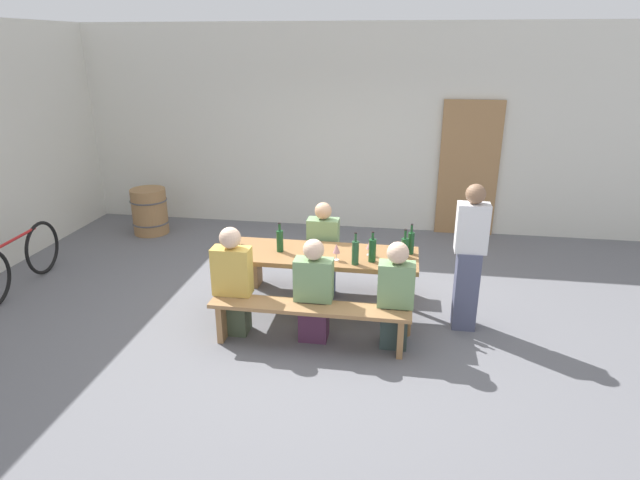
{
  "coord_description": "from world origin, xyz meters",
  "views": [
    {
      "loc": [
        0.87,
        -5.33,
        2.89
      ],
      "look_at": [
        0.0,
        0.0,
        0.9
      ],
      "focal_mm": 30.08,
      "sensor_mm": 36.0,
      "label": 1
    }
  ],
  "objects_px": {
    "bench_far": "(329,263)",
    "wine_bottle_2": "(280,240)",
    "seated_guest_near_1": "(314,293)",
    "standing_host": "(469,260)",
    "wine_bottle_0": "(411,243)",
    "seated_guest_near_0": "(233,283)",
    "wine_bottle_3": "(355,252)",
    "wooden_door": "(468,169)",
    "wine_bottle_4": "(405,247)",
    "wine_glass_0": "(336,249)",
    "parked_bicycle_0": "(17,262)",
    "wine_barrel": "(150,211)",
    "seated_guest_far_0": "(323,252)",
    "wine_glass_2": "(370,245)",
    "tasting_table": "(320,260)",
    "bench_near": "(309,314)",
    "wine_bottle_1": "(372,250)",
    "seated_guest_near_2": "(396,297)",
    "wine_glass_1": "(237,234)"
  },
  "relations": [
    {
      "from": "wine_bottle_3",
      "to": "wine_bottle_2",
      "type": "bearing_deg",
      "value": 164.59
    },
    {
      "from": "wine_bottle_2",
      "to": "wine_glass_2",
      "type": "bearing_deg",
      "value": 2.52
    },
    {
      "from": "bench_far",
      "to": "wine_glass_0",
      "type": "relative_size",
      "value": 11.13
    },
    {
      "from": "seated_guest_near_0",
      "to": "standing_host",
      "type": "distance_m",
      "value": 2.46
    },
    {
      "from": "bench_far",
      "to": "wine_bottle_1",
      "type": "distance_m",
      "value": 1.12
    },
    {
      "from": "seated_guest_near_1",
      "to": "wine_bottle_4",
      "type": "bearing_deg",
      "value": -57.8
    },
    {
      "from": "wine_bottle_4",
      "to": "seated_guest_near_1",
      "type": "bearing_deg",
      "value": -147.8
    },
    {
      "from": "wine_bottle_2",
      "to": "seated_guest_near_2",
      "type": "xyz_separation_m",
      "value": [
        1.28,
        -0.5,
        -0.34
      ]
    },
    {
      "from": "wooden_door",
      "to": "seated_guest_near_1",
      "type": "relative_size",
      "value": 1.92
    },
    {
      "from": "wine_glass_2",
      "to": "wine_barrel",
      "type": "bearing_deg",
      "value": 147.99
    },
    {
      "from": "wine_bottle_0",
      "to": "seated_guest_far_0",
      "type": "distance_m",
      "value": 1.13
    },
    {
      "from": "wine_glass_0",
      "to": "seated_guest_near_2",
      "type": "relative_size",
      "value": 0.16
    },
    {
      "from": "wine_glass_0",
      "to": "wine_bottle_3",
      "type": "bearing_deg",
      "value": -21.01
    },
    {
      "from": "wine_glass_0",
      "to": "seated_guest_near_0",
      "type": "distance_m",
      "value": 1.13
    },
    {
      "from": "wooden_door",
      "to": "seated_guest_far_0",
      "type": "distance_m",
      "value": 3.24
    },
    {
      "from": "wine_barrel",
      "to": "parked_bicycle_0",
      "type": "height_order",
      "value": "parked_bicycle_0"
    },
    {
      "from": "parked_bicycle_0",
      "to": "seated_guest_near_0",
      "type": "bearing_deg",
      "value": -104.59
    },
    {
      "from": "wooden_door",
      "to": "wine_bottle_4",
      "type": "xyz_separation_m",
      "value": [
        -0.93,
        -3.07,
        -0.19
      ]
    },
    {
      "from": "tasting_table",
      "to": "wine_glass_0",
      "type": "bearing_deg",
      "value": -40.66
    },
    {
      "from": "wine_bottle_0",
      "to": "wine_bottle_3",
      "type": "xyz_separation_m",
      "value": [
        -0.56,
        -0.39,
        0.01
      ]
    },
    {
      "from": "bench_far",
      "to": "seated_guest_near_2",
      "type": "distance_m",
      "value": 1.46
    },
    {
      "from": "tasting_table",
      "to": "seated_guest_near_1",
      "type": "distance_m",
      "value": 0.53
    },
    {
      "from": "tasting_table",
      "to": "bench_near",
      "type": "relative_size",
      "value": 1.05
    },
    {
      "from": "wine_bottle_2",
      "to": "wine_barrel",
      "type": "height_order",
      "value": "wine_bottle_2"
    },
    {
      "from": "seated_guest_near_1",
      "to": "standing_host",
      "type": "bearing_deg",
      "value": -71.86
    },
    {
      "from": "seated_guest_near_0",
      "to": "bench_far",
      "type": "bearing_deg",
      "value": -35.12
    },
    {
      "from": "wine_bottle_0",
      "to": "seated_guest_near_0",
      "type": "height_order",
      "value": "seated_guest_near_0"
    },
    {
      "from": "wooden_door",
      "to": "parked_bicycle_0",
      "type": "relative_size",
      "value": 1.21
    },
    {
      "from": "bench_far",
      "to": "wine_bottle_2",
      "type": "distance_m",
      "value": 0.96
    },
    {
      "from": "bench_near",
      "to": "wine_bottle_2",
      "type": "distance_m",
      "value": 0.94
    },
    {
      "from": "seated_guest_near_2",
      "to": "seated_guest_far_0",
      "type": "xyz_separation_m",
      "value": [
        -0.88,
        1.03,
        0.02
      ]
    },
    {
      "from": "bench_far",
      "to": "parked_bicycle_0",
      "type": "height_order",
      "value": "parked_bicycle_0"
    },
    {
      "from": "wine_bottle_2",
      "to": "standing_host",
      "type": "relative_size",
      "value": 0.21
    },
    {
      "from": "bench_far",
      "to": "seated_guest_near_2",
      "type": "xyz_separation_m",
      "value": [
        0.84,
        -1.18,
        0.18
      ]
    },
    {
      "from": "bench_near",
      "to": "wine_bottle_4",
      "type": "distance_m",
      "value": 1.25
    },
    {
      "from": "wine_bottle_1",
      "to": "wine_bottle_2",
      "type": "bearing_deg",
      "value": 172.7
    },
    {
      "from": "wine_glass_0",
      "to": "wine_glass_2",
      "type": "distance_m",
      "value": 0.39
    },
    {
      "from": "tasting_table",
      "to": "wine_bottle_1",
      "type": "relative_size",
      "value": 6.39
    },
    {
      "from": "wine_glass_0",
      "to": "seated_guest_near_1",
      "type": "bearing_deg",
      "value": -118.15
    },
    {
      "from": "seated_guest_far_0",
      "to": "tasting_table",
      "type": "bearing_deg",
      "value": 5.1
    },
    {
      "from": "bench_far",
      "to": "wine_bottle_0",
      "type": "xyz_separation_m",
      "value": [
        0.97,
        -0.52,
        0.52
      ]
    },
    {
      "from": "wooden_door",
      "to": "bench_far",
      "type": "distance_m",
      "value": 3.13
    },
    {
      "from": "seated_guest_near_0",
      "to": "seated_guest_near_2",
      "type": "height_order",
      "value": "seated_guest_near_0"
    },
    {
      "from": "seated_guest_near_1",
      "to": "parked_bicycle_0",
      "type": "height_order",
      "value": "seated_guest_near_1"
    },
    {
      "from": "wine_bottle_0",
      "to": "seated_guest_far_0",
      "type": "height_order",
      "value": "seated_guest_far_0"
    },
    {
      "from": "standing_host",
      "to": "seated_guest_near_0",
      "type": "bearing_deg",
      "value": 11.96
    },
    {
      "from": "wine_glass_1",
      "to": "seated_guest_far_0",
      "type": "xyz_separation_m",
      "value": [
        0.93,
        0.38,
        -0.31
      ]
    },
    {
      "from": "wine_glass_0",
      "to": "standing_host",
      "type": "relative_size",
      "value": 0.11
    },
    {
      "from": "bench_far",
      "to": "bench_near",
      "type": "bearing_deg",
      "value": -90.0
    },
    {
      "from": "standing_host",
      "to": "parked_bicycle_0",
      "type": "bearing_deg",
      "value": -0.75
    }
  ]
}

